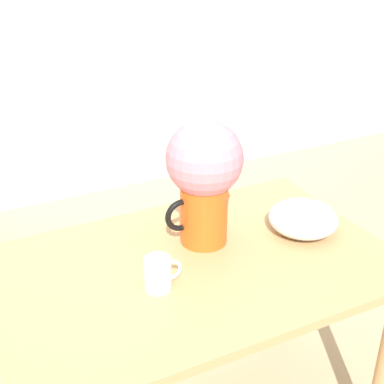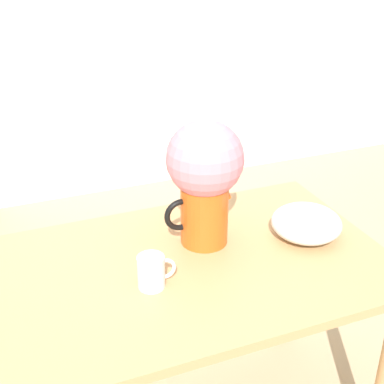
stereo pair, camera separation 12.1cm
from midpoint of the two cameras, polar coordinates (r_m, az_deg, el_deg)
name	(u,v)px [view 2 (the right image)]	position (r m, az deg, el deg)	size (l,w,h in m)	color
table	(191,293)	(1.70, 2.01, -10.82)	(1.20, 0.76, 0.74)	tan
flower_vase	(205,173)	(1.63, 3.49, 1.97)	(0.25, 0.24, 0.41)	#E05619
coffee_mug	(152,272)	(1.51, -1.97, -8.54)	(0.11, 0.08, 0.10)	white
white_bowl	(306,223)	(1.79, 14.01, -3.27)	(0.23, 0.23, 0.10)	silver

